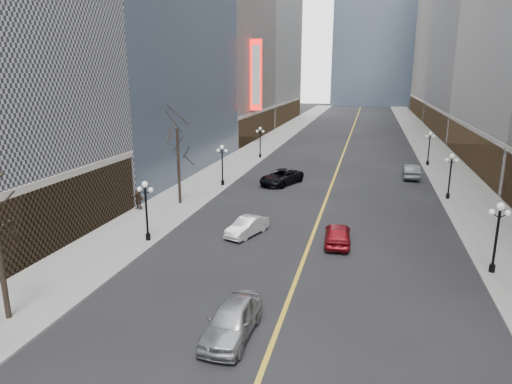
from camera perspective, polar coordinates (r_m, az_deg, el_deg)
The scene contains 19 objects.
sidewalk_east at distance 71.04m, azimuth 22.05°, elevation 3.63°, with size 6.00×230.00×0.15m, color gray.
sidewalk_west at distance 72.52m, azimuth -0.44°, elevation 4.90°, with size 6.00×230.00×0.15m, color gray.
lane_line at distance 80.27m, azimuth 11.14°, elevation 5.52°, with size 0.25×200.00×0.02m, color gold.
bldg_east_d at distance 151.72m, azimuth 25.46°, elevation 20.39°, with size 26.60×46.60×62.80m.
bldg_west_c at distance 93.51m, azimuth -7.89°, elevation 22.38°, with size 26.60×30.60×50.80m.
streetlamp_east_1 at distance 31.71m, azimuth 27.94°, elevation -4.27°, with size 1.26×0.44×4.52m.
streetlamp_east_2 at distance 48.81m, azimuth 23.14°, elevation 2.37°, with size 1.26×0.44×4.52m.
streetlamp_east_3 at distance 66.39m, azimuth 20.84°, elevation 5.53°, with size 1.26×0.44×4.52m.
streetlamp_west_1 at distance 34.43m, azimuth -13.58°, elevation -1.55°, with size 1.26×0.44×4.52m.
streetlamp_west_2 at distance 50.62m, azimuth -4.24°, elevation 3.90°, with size 1.26×0.44×4.52m.
streetlamp_west_3 at distance 67.73m, azimuth 0.52°, elevation 6.64°, with size 1.26×0.44×4.52m.
theatre_marquee at distance 81.66m, azimuth 0.02°, elevation 14.38°, with size 2.00×0.55×12.00m.
tree_west_far at distance 43.31m, azimuth -9.79°, elevation 6.41°, with size 3.60×3.60×7.92m.
car_nb_near at distance 22.55m, azimuth -3.02°, elevation -15.66°, with size 2.04×5.06×1.72m, color #9EA0A5.
car_nb_mid at distance 35.56m, azimuth -1.13°, elevation -4.34°, with size 1.48×4.25×1.40m, color silver.
car_nb_far at distance 51.99m, azimuth 3.18°, elevation 1.89°, with size 2.80×6.08×1.69m, color black.
car_sb_mid at distance 34.22m, azimuth 10.18°, elevation -5.17°, with size 1.88×4.66×1.59m, color maroon.
car_sb_far at distance 58.12m, azimuth 18.84°, elevation 2.48°, with size 1.81×5.18×1.71m, color #505659.
ped_west_far at distance 43.12m, azimuth -14.52°, elevation -0.85°, with size 1.78×0.51×1.92m, color #31231B.
Camera 1 is at (3.81, 0.75, 12.19)m, focal length 32.00 mm.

